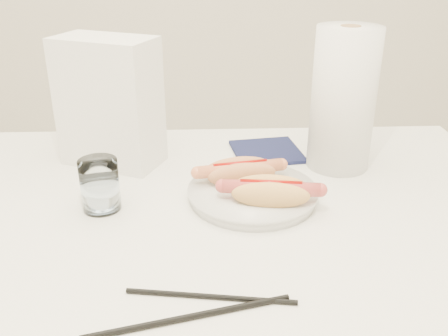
{
  "coord_description": "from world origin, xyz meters",
  "views": [
    {
      "loc": [
        0.04,
        -0.7,
        1.16
      ],
      "look_at": [
        0.07,
        0.03,
        0.82
      ],
      "focal_mm": 40.03,
      "sensor_mm": 36.0,
      "label": 1
    }
  ],
  "objects_px": {
    "hotdog_right": "(271,192)",
    "water_glass": "(100,185)",
    "plate": "(253,195)",
    "hotdog_left": "(240,172)",
    "napkin_box": "(109,103)",
    "paper_towel_roll": "(343,100)",
    "table": "(185,247)"
  },
  "relations": [
    {
      "from": "hotdog_left",
      "to": "plate",
      "type": "bearing_deg",
      "value": -70.15
    },
    {
      "from": "table",
      "to": "plate",
      "type": "relative_size",
      "value": 5.59
    },
    {
      "from": "hotdog_right",
      "to": "paper_towel_roll",
      "type": "relative_size",
      "value": 0.59
    },
    {
      "from": "table",
      "to": "napkin_box",
      "type": "height_order",
      "value": "napkin_box"
    },
    {
      "from": "hotdog_right",
      "to": "paper_towel_roll",
      "type": "distance_m",
      "value": 0.26
    },
    {
      "from": "plate",
      "to": "hotdog_right",
      "type": "relative_size",
      "value": 1.35
    },
    {
      "from": "plate",
      "to": "paper_towel_roll",
      "type": "xyz_separation_m",
      "value": [
        0.18,
        0.13,
        0.13
      ]
    },
    {
      "from": "napkin_box",
      "to": "water_glass",
      "type": "bearing_deg",
      "value": -63.59
    },
    {
      "from": "napkin_box",
      "to": "paper_towel_roll",
      "type": "height_order",
      "value": "paper_towel_roll"
    },
    {
      "from": "plate",
      "to": "hotdog_right",
      "type": "height_order",
      "value": "hotdog_right"
    },
    {
      "from": "table",
      "to": "plate",
      "type": "height_order",
      "value": "plate"
    },
    {
      "from": "table",
      "to": "hotdog_left",
      "type": "distance_m",
      "value": 0.16
    },
    {
      "from": "hotdog_left",
      "to": "hotdog_right",
      "type": "height_order",
      "value": "hotdog_right"
    },
    {
      "from": "plate",
      "to": "hotdog_left",
      "type": "bearing_deg",
      "value": 120.45
    },
    {
      "from": "hotdog_right",
      "to": "hotdog_left",
      "type": "bearing_deg",
      "value": 127.12
    },
    {
      "from": "napkin_box",
      "to": "paper_towel_roll",
      "type": "xyz_separation_m",
      "value": [
        0.44,
        -0.04,
        0.01
      ]
    },
    {
      "from": "napkin_box",
      "to": "paper_towel_roll",
      "type": "relative_size",
      "value": 0.92
    },
    {
      "from": "hotdog_right",
      "to": "table",
      "type": "bearing_deg",
      "value": -169.15
    },
    {
      "from": "water_glass",
      "to": "paper_towel_roll",
      "type": "height_order",
      "value": "paper_towel_roll"
    },
    {
      "from": "table",
      "to": "hotdog_left",
      "type": "height_order",
      "value": "hotdog_left"
    },
    {
      "from": "table",
      "to": "water_glass",
      "type": "bearing_deg",
      "value": 166.73
    },
    {
      "from": "hotdog_right",
      "to": "water_glass",
      "type": "relative_size",
      "value": 1.82
    },
    {
      "from": "hotdog_right",
      "to": "water_glass",
      "type": "distance_m",
      "value": 0.28
    },
    {
      "from": "plate",
      "to": "hotdog_left",
      "type": "xyz_separation_m",
      "value": [
        -0.02,
        0.03,
        0.03
      ]
    },
    {
      "from": "water_glass",
      "to": "napkin_box",
      "type": "xyz_separation_m",
      "value": [
        -0.01,
        0.19,
        0.08
      ]
    },
    {
      "from": "hotdog_left",
      "to": "hotdog_right",
      "type": "relative_size",
      "value": 0.97
    },
    {
      "from": "table",
      "to": "hotdog_left",
      "type": "xyz_separation_m",
      "value": [
        0.1,
        0.09,
        0.1
      ]
    },
    {
      "from": "hotdog_left",
      "to": "napkin_box",
      "type": "relative_size",
      "value": 0.62
    },
    {
      "from": "table",
      "to": "hotdog_right",
      "type": "height_order",
      "value": "hotdog_right"
    },
    {
      "from": "hotdog_left",
      "to": "napkin_box",
      "type": "xyz_separation_m",
      "value": [
        -0.24,
        0.14,
        0.09
      ]
    },
    {
      "from": "table",
      "to": "napkin_box",
      "type": "distance_m",
      "value": 0.32
    },
    {
      "from": "napkin_box",
      "to": "paper_towel_roll",
      "type": "bearing_deg",
      "value": 19.12
    }
  ]
}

